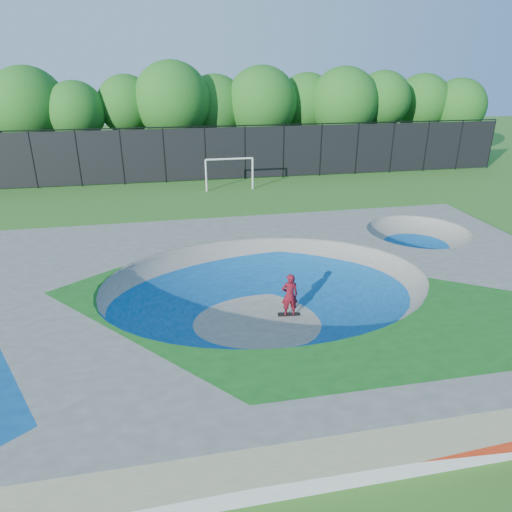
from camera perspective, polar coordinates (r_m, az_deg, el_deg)
The scene contains 7 objects.
ground at distance 15.80m, azimuth 1.23°, elevation -7.87°, with size 120.00×120.00×0.00m, color #2D661C.
skate_deck at distance 15.44m, azimuth 1.26°, elevation -5.47°, with size 22.00×14.00×1.50m, color gray.
skater at distance 15.68m, azimuth 4.23°, elevation -4.90°, with size 0.57×0.38×1.57m, color red.
skateboard at distance 16.05m, azimuth 4.15°, elevation -7.32°, with size 0.78×0.22×0.05m, color black.
soccer_goal at distance 32.09m, azimuth -3.34°, elevation 10.93°, with size 3.38×0.12×2.23m.
fence at distance 34.92m, azimuth -6.36°, elevation 12.70°, with size 48.09×0.09×4.04m.
treeline at distance 39.69m, azimuth -3.22°, elevation 18.30°, with size 52.08×7.66×8.57m.
Camera 1 is at (-3.00, -13.29, 8.00)m, focal length 32.00 mm.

